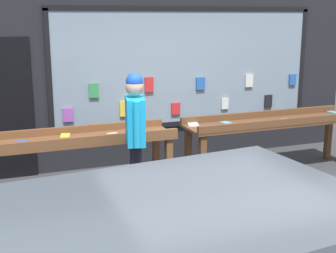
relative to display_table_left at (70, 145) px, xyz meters
name	(u,v)px	position (x,y,z in m)	size (l,w,h in m)	color
ground_plane	(213,214)	(1.55, -1.13, -0.74)	(40.00, 40.00, 0.00)	#38383A
shopfront_facade	(151,54)	(1.55, 1.26, 1.04)	(7.41, 0.29, 3.62)	black
display_table_left	(70,145)	(0.00, 0.00, 0.00)	(2.80, 0.70, 0.92)	brown
display_table_right	(272,126)	(3.09, 0.00, 0.00)	(2.80, 0.68, 0.91)	brown
person_browsing	(135,129)	(0.74, -0.54, 0.27)	(0.31, 0.66, 1.72)	black
small_dog	(105,197)	(0.28, -0.80, -0.47)	(0.42, 0.50, 0.39)	black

